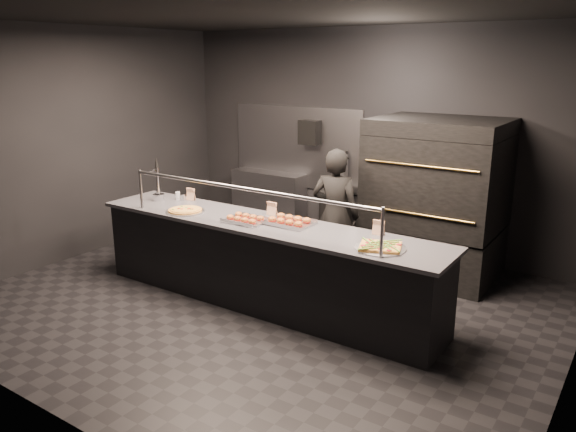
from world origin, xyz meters
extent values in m
plane|color=black|center=(0.00, 0.00, 0.00)|extent=(6.00, 6.00, 0.00)
plane|color=black|center=(0.00, 0.00, 3.00)|extent=(6.00, 6.00, 0.00)
cube|color=black|center=(0.00, 2.50, 1.50)|extent=(6.00, 0.04, 3.00)
cube|color=black|center=(0.00, -2.50, 1.50)|extent=(6.00, 0.04, 3.00)
cube|color=black|center=(-3.00, 0.00, 1.50)|extent=(0.04, 5.00, 3.00)
cube|color=#99999E|center=(-1.20, 2.48, 1.30)|extent=(2.20, 0.02, 1.20)
cube|color=black|center=(0.00, 0.00, 0.44)|extent=(4.00, 0.70, 0.88)
cube|color=#39393E|center=(0.00, 0.00, 0.90)|extent=(4.10, 0.78, 0.04)
cylinder|color=#99999E|center=(-1.50, -0.30, 1.15)|extent=(0.03, 0.03, 0.45)
cylinder|color=#99999E|center=(1.50, -0.30, 1.15)|extent=(0.03, 0.03, 0.45)
cylinder|color=#99999E|center=(0.00, -0.30, 1.34)|extent=(3.00, 0.04, 0.04)
cube|color=black|center=(1.20, 1.90, 0.30)|extent=(1.50, 1.15, 0.60)
cube|color=black|center=(1.20, 1.90, 0.90)|extent=(1.50, 1.20, 0.55)
cube|color=black|center=(1.20, 1.90, 1.45)|extent=(1.50, 1.20, 0.55)
cube|color=black|center=(1.20, 1.90, 1.82)|extent=(1.50, 1.20, 0.18)
cylinder|color=gold|center=(1.20, 1.28, 0.90)|extent=(1.30, 0.02, 0.02)
cylinder|color=gold|center=(1.20, 1.28, 1.45)|extent=(1.30, 0.02, 0.02)
cube|color=#99999E|center=(-1.60, 2.32, 0.45)|extent=(1.20, 0.35, 0.90)
cube|color=black|center=(-0.90, 2.39, 1.55)|extent=(0.30, 0.20, 0.35)
cylinder|color=#B2B2B7|center=(-0.35, 2.40, 1.05)|extent=(0.14, 0.14, 0.45)
cube|color=black|center=(-0.35, 2.40, 1.30)|extent=(0.10, 0.06, 0.06)
cylinder|color=silver|center=(-1.60, 0.05, 0.96)|extent=(0.14, 0.14, 0.08)
cylinder|color=silver|center=(-1.60, 0.05, 1.14)|extent=(0.05, 0.05, 0.36)
cylinder|color=silver|center=(-1.60, -0.03, 1.30)|extent=(0.02, 0.10, 0.02)
cone|color=black|center=(-1.60, 0.05, 1.39)|extent=(0.05, 0.05, 0.14)
cylinder|color=silver|center=(-0.96, -0.15, 0.93)|extent=(0.43, 0.43, 0.01)
cylinder|color=#CA8041|center=(-0.96, -0.15, 0.94)|extent=(0.38, 0.38, 0.02)
cylinder|color=gold|center=(-0.96, -0.15, 0.95)|extent=(0.33, 0.33, 0.01)
cube|color=silver|center=(-0.16, -0.08, 0.93)|extent=(0.48, 0.38, 0.02)
ellipsoid|color=#B56326|center=(-0.31, -0.15, 0.96)|extent=(0.08, 0.08, 0.05)
ellipsoid|color=#B56326|center=(-0.31, -0.01, 0.96)|extent=(0.08, 0.08, 0.05)
ellipsoid|color=#B56326|center=(-0.21, -0.15, 0.96)|extent=(0.08, 0.08, 0.05)
ellipsoid|color=#B56326|center=(-0.21, -0.01, 0.96)|extent=(0.08, 0.08, 0.05)
ellipsoid|color=#B56326|center=(-0.11, -0.15, 0.96)|extent=(0.08, 0.08, 0.05)
ellipsoid|color=#B56326|center=(-0.11, -0.01, 0.96)|extent=(0.08, 0.08, 0.05)
ellipsoid|color=#B56326|center=(-0.01, -0.15, 0.96)|extent=(0.08, 0.08, 0.05)
ellipsoid|color=#B56326|center=(-0.01, -0.01, 0.96)|extent=(0.08, 0.08, 0.05)
cube|color=silver|center=(0.27, 0.10, 0.93)|extent=(0.49, 0.37, 0.02)
ellipsoid|color=#B56326|center=(0.11, 0.03, 0.97)|extent=(0.09, 0.09, 0.06)
ellipsoid|color=#B56326|center=(0.11, 0.18, 0.97)|extent=(0.09, 0.09, 0.06)
ellipsoid|color=#B56326|center=(0.22, 0.03, 0.97)|extent=(0.09, 0.09, 0.06)
ellipsoid|color=#B56326|center=(0.22, 0.18, 0.97)|extent=(0.09, 0.09, 0.06)
ellipsoid|color=#B56326|center=(0.33, 0.03, 0.97)|extent=(0.09, 0.09, 0.06)
ellipsoid|color=#B56326|center=(0.33, 0.18, 0.97)|extent=(0.09, 0.09, 0.06)
ellipsoid|color=#B56326|center=(0.44, 0.03, 0.97)|extent=(0.09, 0.09, 0.06)
ellipsoid|color=#B56326|center=(0.44, 0.18, 0.97)|extent=(0.09, 0.09, 0.06)
cylinder|color=silver|center=(1.40, -0.10, 0.93)|extent=(0.46, 0.46, 0.01)
cube|color=#CA8041|center=(1.40, -0.10, 0.94)|extent=(0.45, 0.43, 0.02)
cube|color=gold|center=(1.40, -0.10, 0.95)|extent=(0.43, 0.41, 0.01)
cube|color=#518C2D|center=(1.40, -0.10, 0.96)|extent=(0.40, 0.38, 0.01)
cylinder|color=silver|center=(-1.44, 0.22, 0.97)|extent=(0.06, 0.06, 0.09)
cylinder|color=silver|center=(-1.35, 0.22, 0.96)|extent=(0.04, 0.04, 0.08)
cube|color=white|center=(-1.28, 0.28, 1.00)|extent=(0.12, 0.04, 0.15)
cube|color=white|center=(-0.07, 0.28, 1.00)|extent=(0.12, 0.04, 0.15)
cube|color=white|center=(1.20, 0.28, 1.00)|extent=(0.12, 0.04, 0.15)
cylinder|color=black|center=(-0.32, 2.17, 0.40)|extent=(0.48, 0.48, 0.80)
imported|color=black|center=(0.28, 1.07, 0.79)|extent=(0.64, 0.48, 1.59)
camera|label=1|loc=(3.39, -4.54, 2.57)|focal=35.00mm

